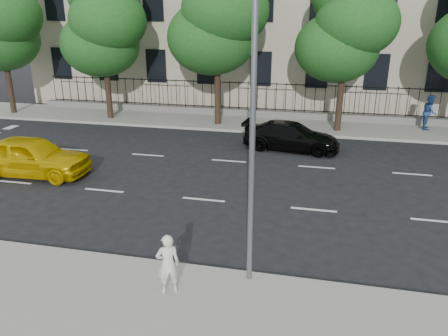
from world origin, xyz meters
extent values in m
plane|color=black|center=(0.00, 0.00, 0.00)|extent=(120.00, 120.00, 0.00)
cube|color=gray|center=(0.00, -4.00, 0.07)|extent=(60.00, 4.00, 0.15)
cube|color=gray|center=(0.00, 14.00, 0.07)|extent=(60.00, 4.00, 0.15)
cube|color=slate|center=(0.00, 15.70, 0.35)|extent=(30.00, 0.50, 0.40)
cube|color=black|center=(0.00, 15.70, 0.65)|extent=(28.80, 0.05, 0.05)
cube|color=black|center=(0.00, 15.70, 2.25)|extent=(28.80, 0.05, 0.05)
cylinder|color=slate|center=(2.50, -2.30, 4.15)|extent=(0.14, 0.14, 8.00)
cylinder|color=#382619|center=(-16.00, 13.20, 1.72)|extent=(0.36, 0.36, 3.15)
ellipsoid|color=#1B511B|center=(-16.40, 13.50, 4.86)|extent=(4.94, 4.94, 4.06)
ellipsoid|color=#1B511B|center=(-15.50, 13.00, 6.29)|extent=(4.68, 4.68, 3.85)
cylinder|color=#382619|center=(-9.00, 13.20, 1.64)|extent=(0.36, 0.36, 2.97)
ellipsoid|color=#1B511B|center=(-9.40, 13.50, 4.62)|extent=(4.75, 4.75, 3.90)
ellipsoid|color=#1B511B|center=(-8.50, 13.00, 6.00)|extent=(4.50, 4.50, 3.70)
cylinder|color=#382619|center=(-2.00, 13.20, 1.81)|extent=(0.36, 0.36, 3.32)
ellipsoid|color=#1B511B|center=(-2.40, 13.50, 5.09)|extent=(5.13, 5.13, 4.21)
ellipsoid|color=#1B511B|center=(-1.50, 13.00, 6.58)|extent=(4.86, 4.86, 4.00)
cylinder|color=#382619|center=(5.00, 13.20, 1.69)|extent=(0.36, 0.36, 3.08)
ellipsoid|color=#1B511B|center=(4.60, 13.50, 4.67)|extent=(4.56, 4.56, 3.74)
ellipsoid|color=#1B511B|center=(5.50, 13.00, 5.99)|extent=(4.32, 4.32, 3.55)
imported|color=#D6AC02|center=(-7.72, 3.41, 0.84)|extent=(4.98, 2.14, 1.68)
imported|color=black|center=(2.66, 9.42, 0.69)|extent=(4.97, 2.51, 1.39)
imported|color=white|center=(0.70, -3.29, 0.92)|extent=(0.67, 0.59, 1.54)
imported|color=navy|center=(10.06, 14.63, 1.13)|extent=(0.89, 1.06, 1.95)
camera|label=1|loc=(3.95, -11.74, 6.60)|focal=35.00mm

